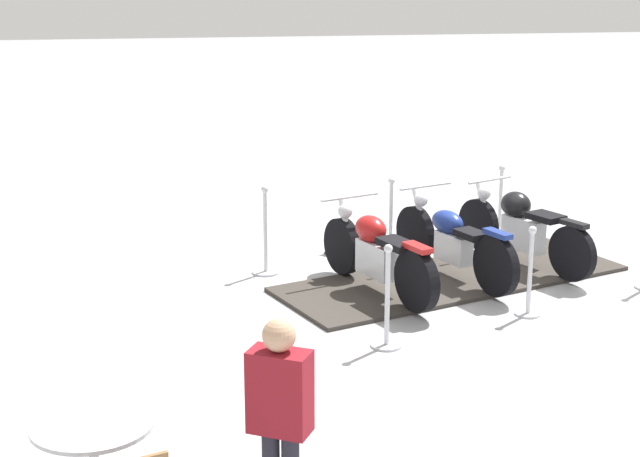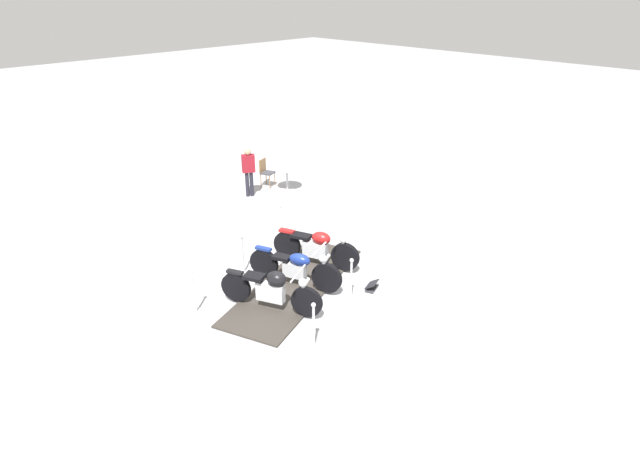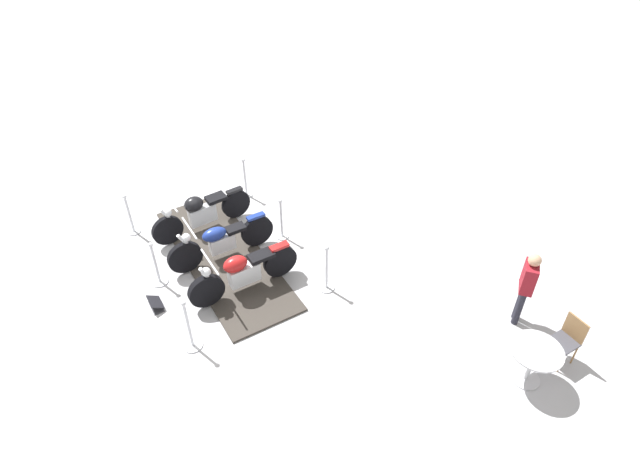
# 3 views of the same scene
# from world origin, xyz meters

# --- Properties ---
(ground_plane) EXTENTS (80.00, 80.00, 0.00)m
(ground_plane) POSITION_xyz_m (0.00, 0.00, 0.00)
(ground_plane) COLOR #B2B2B7
(display_platform) EXTENTS (4.65, 2.91, 0.05)m
(display_platform) POSITION_xyz_m (0.00, 0.00, 0.02)
(display_platform) COLOR #38332D
(display_platform) RESTS_ON ground_plane
(motorcycle_black) EXTENTS (1.13, 2.17, 1.00)m
(motorcycle_black) POSITION_xyz_m (-1.02, -0.40, 0.53)
(motorcycle_black) COLOR black
(motorcycle_black) RESTS_ON display_platform
(motorcycle_navy) EXTENTS (1.03, 2.21, 1.04)m
(motorcycle_navy) POSITION_xyz_m (0.01, -0.03, 0.50)
(motorcycle_navy) COLOR black
(motorcycle_navy) RESTS_ON display_platform
(motorcycle_maroon) EXTENTS (1.05, 2.17, 1.02)m
(motorcycle_maroon) POSITION_xyz_m (1.04, 0.34, 0.51)
(motorcycle_maroon) COLOR black
(motorcycle_maroon) RESTS_ON display_platform
(stanchion_right_mid) EXTENTS (0.33, 0.33, 1.03)m
(stanchion_right_mid) POSITION_xyz_m (0.46, -1.31, 0.33)
(stanchion_right_mid) COLOR silver
(stanchion_right_mid) RESTS_ON ground_plane
(stanchion_right_rear) EXTENTS (0.35, 0.35, 1.13)m
(stanchion_right_rear) POSITION_xyz_m (2.22, -0.68, 0.35)
(stanchion_right_rear) COLOR silver
(stanchion_right_rear) RESTS_ON ground_plane
(stanchion_right_front) EXTENTS (0.28, 0.28, 1.01)m
(stanchion_right_front) POSITION_xyz_m (-1.30, -1.93, 0.36)
(stanchion_right_front) COLOR silver
(stanchion_right_front) RESTS_ON ground_plane
(stanchion_left_mid) EXTENTS (0.28, 0.28, 1.02)m
(stanchion_left_mid) POSITION_xyz_m (-0.46, 1.31, 0.37)
(stanchion_left_mid) COLOR silver
(stanchion_left_mid) RESTS_ON ground_plane
(stanchion_left_rear) EXTENTS (0.32, 0.32, 1.08)m
(stanchion_left_rear) POSITION_xyz_m (1.30, 1.93, 0.36)
(stanchion_left_rear) COLOR silver
(stanchion_left_rear) RESTS_ON ground_plane
(info_placard) EXTENTS (0.45, 0.34, 0.21)m
(info_placard) POSITION_xyz_m (1.13, -1.35, 0.07)
(info_placard) COLOR #333338
(info_placard) RESTS_ON ground_plane
(cafe_table) EXTENTS (0.84, 0.84, 0.76)m
(cafe_table) POSITION_xyz_m (4.04, 4.73, 0.58)
(cafe_table) COLOR #B7B7BC
(cafe_table) RESTS_ON ground_plane
(bystander_person) EXTENTS (0.46, 0.39, 1.60)m
(bystander_person) POSITION_xyz_m (2.81, 5.18, 0.96)
(bystander_person) COLOR #23232D
(bystander_person) RESTS_ON ground_plane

